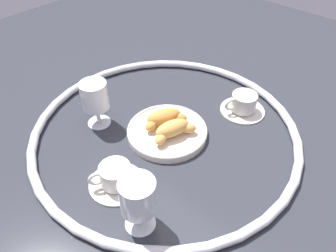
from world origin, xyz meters
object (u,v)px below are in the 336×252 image
croissant_small (173,129)px  juice_glass_left (138,198)px  coffee_cup_near (243,104)px  juice_glass_right (95,97)px  coffee_cup_far (115,177)px  croissant_large (164,118)px  pastry_plate (168,131)px

croissant_small → juice_glass_left: 0.28m
coffee_cup_near → juice_glass_left: juice_glass_left is taller
juice_glass_right → coffee_cup_far: bearing=60.7°
croissant_large → pastry_plate: bearing=68.0°
pastry_plate → coffee_cup_far: bearing=7.0°
pastry_plate → juice_glass_right: (0.10, -0.18, 0.08)m
pastry_plate → coffee_cup_near: size_ratio=1.67×
pastry_plate → coffee_cup_far: (0.22, 0.03, 0.01)m
croissant_large → croissant_small: 0.05m
coffee_cup_near → juice_glass_right: 0.44m
juice_glass_right → pastry_plate: bearing=118.5°
croissant_large → croissant_small: (0.02, 0.05, 0.00)m
pastry_plate → juice_glass_left: (0.26, 0.15, 0.08)m
croissant_small → coffee_cup_near: bearing=163.5°
croissant_small → pastry_plate: bearing=-111.9°
juice_glass_left → pastry_plate: bearing=-149.8°
croissant_small → croissant_large: bearing=-112.0°
coffee_cup_far → juice_glass_right: 0.25m
croissant_small → juice_glass_left: size_ratio=0.93×
croissant_large → juice_glass_right: 0.20m
croissant_small → coffee_cup_far: croissant_small is taller
coffee_cup_near → coffee_cup_far: size_ratio=1.00×
coffee_cup_far → croissant_small: bearing=179.5°
coffee_cup_near → coffee_cup_far: same height
croissant_small → juice_glass_right: (0.09, -0.21, 0.05)m
coffee_cup_far → juice_glass_left: juice_glass_left is taller
juice_glass_left → juice_glass_right: 0.37m
coffee_cup_near → pastry_plate: bearing=-23.5°
pastry_plate → croissant_small: (0.01, 0.03, 0.03)m
pastry_plate → coffee_cup_far: coffee_cup_far is taller
coffee_cup_far → pastry_plate: bearing=-173.0°
juice_glass_left → juice_glass_right: (-0.16, -0.33, 0.00)m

